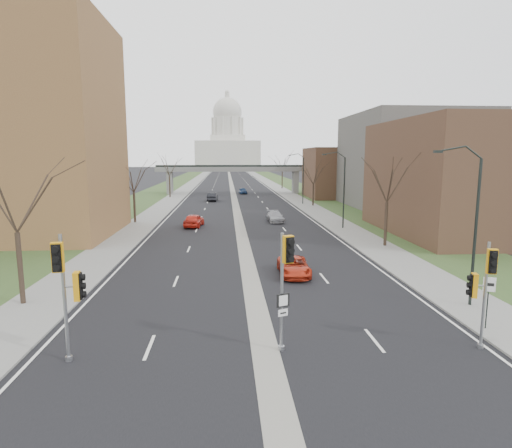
{
  "coord_description": "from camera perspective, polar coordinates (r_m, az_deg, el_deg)",
  "views": [
    {
      "loc": [
        -1.6,
        -15.79,
        8.2
      ],
      "look_at": [
        0.27,
        10.87,
        4.0
      ],
      "focal_mm": 30.0,
      "sensor_mm": 36.0,
      "label": 1
    }
  ],
  "objects": [
    {
      "name": "commercial_block_far",
      "position": [
        89.03,
        11.44,
        6.7
      ],
      "size": [
        14.0,
        14.0,
        10.0
      ],
      "primitive_type": "cube",
      "color": "#503A25",
      "rests_on": "ground"
    },
    {
      "name": "car_left_far",
      "position": [
        80.8,
        -5.81,
        3.62
      ],
      "size": [
        2.01,
        4.84,
        1.56
      ],
      "primitive_type": "imported",
      "rotation": [
        0.0,
        0.0,
        3.06
      ],
      "color": "black",
      "rests_on": "ground"
    },
    {
      "name": "streetlight_near",
      "position": [
        25.2,
        26.08,
        5.19
      ],
      "size": [
        2.61,
        0.2,
        8.7
      ],
      "color": "black",
      "rests_on": "sidewalk_right"
    },
    {
      "name": "speed_limit_sign",
      "position": [
        23.14,
        28.56,
        -8.12
      ],
      "size": [
        0.52,
        0.22,
        2.51
      ],
      "rotation": [
        0.0,
        0.0,
        -0.36
      ],
      "color": "black",
      "rests_on": "sidewalk_right"
    },
    {
      "name": "tree_right_a",
      "position": [
        40.54,
        17.21,
        6.33
      ],
      "size": [
        7.2,
        7.2,
        9.4
      ],
      "color": "#382B21",
      "rests_on": "sidewalk_right"
    },
    {
      "name": "sidewalk_left",
      "position": [
        166.32,
        -7.63,
        6.05
      ],
      "size": [
        4.0,
        600.0,
        0.12
      ],
      "primitive_type": "cube",
      "color": "gray",
      "rests_on": "ground"
    },
    {
      "name": "signal_pole_right",
      "position": [
        20.41,
        28.03,
        -6.68
      ],
      "size": [
        0.79,
        0.99,
        4.7
      ],
      "rotation": [
        0.0,
        0.0,
        -0.24
      ],
      "color": "gray",
      "rests_on": "ground"
    },
    {
      "name": "sidewalk_right",
      "position": [
        166.55,
        0.68,
        6.13
      ],
      "size": [
        4.0,
        600.0,
        0.12
      ],
      "primitive_type": "cube",
      "color": "gray",
      "rests_on": "ground"
    },
    {
      "name": "tree_left_c",
      "position": [
        88.53,
        -11.52,
        8.01
      ],
      "size": [
        7.65,
        7.65,
        9.99
      ],
      "color": "#382B21",
      "rests_on": "sidewalk_left"
    },
    {
      "name": "tree_left_b",
      "position": [
        55.02,
        -16.08,
        6.53
      ],
      "size": [
        6.75,
        6.75,
        8.81
      ],
      "color": "#382B21",
      "rests_on": "sidewalk_left"
    },
    {
      "name": "commercial_block_near",
      "position": [
        50.77,
        26.4,
        5.52
      ],
      "size": [
        16.0,
        20.0,
        12.0
      ],
      "primitive_type": "cube",
      "color": "#503A25",
      "rests_on": "ground"
    },
    {
      "name": "car_right_near",
      "position": [
        30.17,
        5.05,
        -5.64
      ],
      "size": [
        2.27,
        4.6,
        1.26
      ],
      "primitive_type": "imported",
      "rotation": [
        0.0,
        0.0,
        -0.04
      ],
      "color": "#B32913",
      "rests_on": "ground"
    },
    {
      "name": "median_strip",
      "position": [
        166.0,
        -3.47,
        6.08
      ],
      "size": [
        1.2,
        600.0,
        0.02
      ],
      "primitive_type": "cube",
      "color": "gray",
      "rests_on": "ground"
    },
    {
      "name": "grass_verge_left",
      "position": [
        166.8,
        -9.7,
        6.0
      ],
      "size": [
        8.0,
        600.0,
        0.1
      ],
      "primitive_type": "cube",
      "color": "#2B421E",
      "rests_on": "ground"
    },
    {
      "name": "tree_right_b",
      "position": [
        72.32,
        7.69,
        6.97
      ],
      "size": [
        6.3,
        6.3,
        8.22
      ],
      "color": "#382B21",
      "rests_on": "sidewalk_right"
    },
    {
      "name": "ground",
      "position": [
        17.86,
        1.66,
        -18.39
      ],
      "size": [
        700.0,
        700.0,
        0.0
      ],
      "primitive_type": "plane",
      "color": "black",
      "rests_on": "ground"
    },
    {
      "name": "car_left_near",
      "position": [
        51.14,
        -8.28,
        0.5
      ],
      "size": [
        2.46,
        4.82,
        1.57
      ],
      "primitive_type": "imported",
      "rotation": [
        0.0,
        0.0,
        3.01
      ],
      "color": "red",
      "rests_on": "ground"
    },
    {
      "name": "streetlight_mid",
      "position": [
        49.44,
        10.83,
        7.33
      ],
      "size": [
        2.61,
        0.2,
        8.7
      ],
      "color": "black",
      "rests_on": "sidewalk_right"
    },
    {
      "name": "car_right_far",
      "position": [
        96.59,
        -1.76,
        4.46
      ],
      "size": [
        1.96,
        4.1,
        1.35
      ],
      "primitive_type": "imported",
      "rotation": [
        0.0,
        0.0,
        0.09
      ],
      "color": "navy",
      "rests_on": "ground"
    },
    {
      "name": "streetlight_far",
      "position": [
        74.87,
        5.72,
        7.93
      ],
      "size": [
        2.61,
        0.2,
        8.7
      ],
      "color": "black",
      "rests_on": "sidewalk_right"
    },
    {
      "name": "signal_pole_median",
      "position": [
        17.68,
        3.94,
        -6.3
      ],
      "size": [
        0.73,
        0.85,
        5.11
      ],
      "rotation": [
        0.0,
        0.0,
        0.38
      ],
      "color": "gray",
      "rests_on": "ground"
    },
    {
      "name": "tree_right_c",
      "position": [
        111.75,
        3.53,
        8.32
      ],
      "size": [
        7.65,
        7.65,
        9.99
      ],
      "color": "#382B21",
      "rests_on": "sidewalk_right"
    },
    {
      "name": "capitol",
      "position": [
        335.95,
        -3.8,
        10.69
      ],
      "size": [
        48.0,
        42.0,
        55.75
      ],
      "color": "silver",
      "rests_on": "ground"
    },
    {
      "name": "tree_left_a",
      "position": [
        26.43,
        -29.66,
        4.38
      ],
      "size": [
        7.2,
        7.2,
        9.4
      ],
      "color": "#382B21",
      "rests_on": "sidewalk_left"
    },
    {
      "name": "road_surface",
      "position": [
        166.0,
        -3.47,
        6.09
      ],
      "size": [
        20.0,
        600.0,
        0.01
      ],
      "primitive_type": "cube",
      "color": "black",
      "rests_on": "ground"
    },
    {
      "name": "car_right_mid",
      "position": [
        54.57,
        2.56,
        0.98
      ],
      "size": [
        2.05,
        4.62,
        1.32
      ],
      "primitive_type": "imported",
      "rotation": [
        0.0,
        0.0,
        0.05
      ],
      "color": "gray",
      "rests_on": "ground"
    },
    {
      "name": "pedestrian_bridge",
      "position": [
        95.86,
        -3.08,
        6.91
      ],
      "size": [
        34.0,
        3.0,
        6.45
      ],
      "color": "slate",
      "rests_on": "ground"
    },
    {
      "name": "grass_verge_right",
      "position": [
        167.14,
        2.74,
        6.13
      ],
      "size": [
        8.0,
        600.0,
        0.1
      ],
      "primitive_type": "cube",
      "color": "#2B421E",
      "rests_on": "ground"
    },
    {
      "name": "signal_pole_left",
      "position": [
        18.38,
        -23.89,
        -6.89
      ],
      "size": [
        0.91,
        1.0,
        5.24
      ],
      "rotation": [
        0.0,
        0.0,
        0.09
      ],
      "color": "gray",
      "rests_on": "ground"
    },
    {
      "name": "commercial_block_mid",
      "position": [
        73.97,
        19.77,
        7.87
      ],
      "size": [
        18.0,
        22.0,
        15.0
      ],
      "primitive_type": "cube",
      "color": "#575550",
      "rests_on": "ground"
    }
  ]
}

